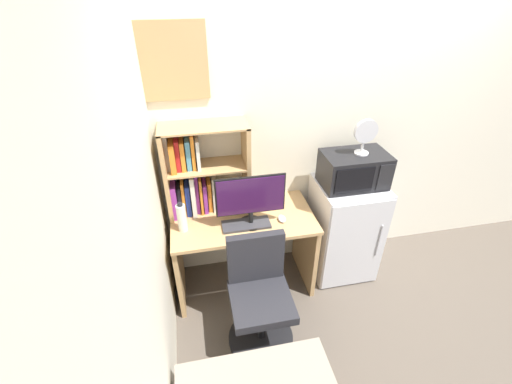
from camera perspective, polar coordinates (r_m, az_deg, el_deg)
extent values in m
cube|color=silver|center=(3.23, 21.89, 10.46)|extent=(6.40, 0.04, 2.60)
cube|color=silver|center=(1.44, -20.33, -20.08)|extent=(0.04, 4.40, 2.60)
cube|color=tan|center=(2.76, -2.17, -4.50)|extent=(1.14, 0.61, 0.03)
cube|color=tan|center=(2.99, -12.70, -11.38)|extent=(0.04, 0.55, 0.72)
cube|color=tan|center=(3.11, 8.15, -8.67)|extent=(0.04, 0.55, 0.72)
cube|color=tan|center=(2.68, -14.70, 2.84)|extent=(0.03, 0.28, 0.74)
cube|color=tan|center=(2.70, -1.64, 4.24)|extent=(0.03, 0.28, 0.74)
cube|color=tan|center=(2.52, -8.79, 10.75)|extent=(0.65, 0.28, 0.01)
cube|color=tan|center=(2.66, -8.21, 4.20)|extent=(0.58, 0.28, 0.01)
cube|color=purple|center=(2.80, -13.36, -0.87)|extent=(0.04, 0.23, 0.29)
cube|color=black|center=(2.82, -12.53, -0.88)|extent=(0.03, 0.19, 0.27)
cube|color=orange|center=(2.80, -11.97, -0.53)|extent=(0.02, 0.19, 0.30)
cube|color=navy|center=(2.81, -11.24, -0.72)|extent=(0.03, 0.20, 0.27)
cube|color=silver|center=(2.78, -10.45, 0.01)|extent=(0.03, 0.23, 0.36)
cube|color=purple|center=(2.80, -9.81, 0.17)|extent=(0.03, 0.17, 0.34)
cube|color=orange|center=(2.80, -9.16, -0.09)|extent=(0.02, 0.20, 0.32)
cube|color=purple|center=(2.82, -8.49, -0.48)|extent=(0.03, 0.19, 0.26)
cube|color=orange|center=(2.82, -7.78, -0.25)|extent=(0.03, 0.16, 0.27)
cube|color=silver|center=(2.81, -6.96, 0.11)|extent=(0.04, 0.18, 0.30)
cube|color=silver|center=(2.63, -14.61, 6.71)|extent=(0.03, 0.15, 0.28)
cube|color=orange|center=(2.62, -13.71, 6.08)|extent=(0.04, 0.23, 0.23)
cube|color=#B21E1E|center=(2.62, -12.90, 6.42)|extent=(0.03, 0.19, 0.24)
cube|color=orange|center=(2.62, -12.11, 6.36)|extent=(0.03, 0.20, 0.23)
cube|color=teal|center=(2.62, -11.24, 6.54)|extent=(0.03, 0.19, 0.23)
cube|color=orange|center=(2.61, -10.50, 7.01)|extent=(0.03, 0.19, 0.27)
cube|color=silver|center=(2.62, -9.70, 6.67)|extent=(0.02, 0.21, 0.24)
cylinder|color=black|center=(2.68, -0.85, -5.16)|extent=(0.19, 0.19, 0.02)
cylinder|color=black|center=(2.65, -0.86, -4.17)|extent=(0.04, 0.04, 0.10)
cube|color=black|center=(2.54, -0.92, -0.54)|extent=(0.53, 0.01, 0.32)
cube|color=#33143D|center=(2.53, -0.89, -0.60)|extent=(0.50, 0.02, 0.29)
cube|color=#333338|center=(2.67, -1.64, -5.41)|extent=(0.37, 0.15, 0.02)
ellipsoid|color=silver|center=(2.72, 4.31, -4.43)|extent=(0.06, 0.10, 0.03)
cylinder|color=silver|center=(2.62, -12.20, -4.24)|extent=(0.07, 0.07, 0.22)
cylinder|color=black|center=(2.55, -12.51, -2.02)|extent=(0.04, 0.04, 0.02)
cube|color=silver|center=(3.19, 14.32, -5.82)|extent=(0.55, 0.51, 0.92)
cube|color=silver|center=(3.02, 16.30, -8.78)|extent=(0.52, 0.01, 0.89)
cylinder|color=#B2B2B7|center=(3.07, 19.75, -7.63)|extent=(0.01, 0.01, 0.32)
cube|color=black|center=(2.87, 15.93, 3.62)|extent=(0.51, 0.33, 0.28)
cube|color=black|center=(2.71, 16.05, 1.79)|extent=(0.31, 0.01, 0.21)
cube|color=black|center=(2.83, 20.71, 2.28)|extent=(0.12, 0.01, 0.22)
cylinder|color=silver|center=(2.82, 17.07, 6.24)|extent=(0.11, 0.11, 0.01)
cylinder|color=silver|center=(2.80, 17.23, 7.14)|extent=(0.02, 0.02, 0.09)
cylinder|color=silver|center=(2.74, 17.79, 9.60)|extent=(0.19, 0.03, 0.19)
cylinder|color=black|center=(2.88, 0.79, -23.01)|extent=(0.50, 0.50, 0.04)
cylinder|color=black|center=(2.72, 0.83, -20.63)|extent=(0.04, 0.04, 0.40)
cube|color=#232328|center=(2.54, 0.87, -17.67)|extent=(0.43, 0.43, 0.07)
cube|color=#232328|center=(2.50, -0.06, -10.77)|extent=(0.41, 0.06, 0.41)
cube|color=tan|center=(2.52, -15.13, 20.09)|extent=(0.59, 0.02, 0.51)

